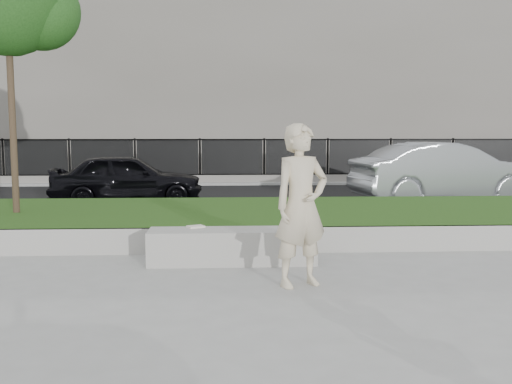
{
  "coord_description": "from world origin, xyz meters",
  "views": [
    {
      "loc": [
        0.34,
        -7.55,
        1.87
      ],
      "look_at": [
        0.78,
        1.2,
        0.93
      ],
      "focal_mm": 40.0,
      "sensor_mm": 36.0,
      "label": 1
    }
  ],
  "objects": [
    {
      "name": "far_pavement",
      "position": [
        0.0,
        13.0,
        0.06
      ],
      "size": [
        34.0,
        3.0,
        0.12
      ],
      "primitive_type": "cube",
      "color": "gray",
      "rests_on": "ground"
    },
    {
      "name": "car_dark",
      "position": [
        -2.19,
        6.89,
        0.68
      ],
      "size": [
        3.91,
        1.97,
        1.28
      ],
      "primitive_type": "imported",
      "rotation": [
        0.0,
        0.0,
        1.7
      ],
      "color": "black",
      "rests_on": "street"
    },
    {
      "name": "man",
      "position": [
        1.21,
        -0.83,
        0.98
      ],
      "size": [
        0.84,
        0.72,
        1.96
      ],
      "primitive_type": "imported",
      "rotation": [
        0.0,
        0.0,
        0.43
      ],
      "color": "beige",
      "rests_on": "ground"
    },
    {
      "name": "iron_fence",
      "position": [
        0.0,
        12.0,
        0.54
      ],
      "size": [
        32.0,
        0.3,
        1.5
      ],
      "color": "slate",
      "rests_on": "far_pavement"
    },
    {
      "name": "street",
      "position": [
        0.0,
        8.5,
        0.02
      ],
      "size": [
        34.0,
        7.0,
        0.04
      ],
      "primitive_type": "cube",
      "color": "black",
      "rests_on": "ground"
    },
    {
      "name": "grass_bank",
      "position": [
        0.0,
        3.0,
        0.2
      ],
      "size": [
        34.0,
        4.0,
        0.4
      ],
      "primitive_type": "cube",
      "color": "black",
      "rests_on": "ground"
    },
    {
      "name": "ground",
      "position": [
        0.0,
        0.0,
        0.0
      ],
      "size": [
        90.0,
        90.0,
        0.0
      ],
      "primitive_type": "plane",
      "color": "gray",
      "rests_on": "ground"
    },
    {
      "name": "car_silver",
      "position": [
        5.86,
        6.67,
        0.81
      ],
      "size": [
        4.87,
        2.36,
        1.54
      ],
      "primitive_type": "imported",
      "rotation": [
        0.0,
        0.0,
        1.73
      ],
      "color": "#909498",
      "rests_on": "street"
    },
    {
      "name": "book",
      "position": [
        -0.12,
        0.59,
        0.5
      ],
      "size": [
        0.28,
        0.25,
        0.03
      ],
      "primitive_type": "cube",
      "rotation": [
        0.0,
        0.0,
        0.46
      ],
      "color": "white",
      "rests_on": "stone_bench"
    },
    {
      "name": "grass_kerb",
      "position": [
        0.0,
        1.04,
        0.2
      ],
      "size": [
        34.0,
        0.08,
        0.4
      ],
      "primitive_type": "cube",
      "color": "#9D9B93",
      "rests_on": "ground"
    },
    {
      "name": "stone_bench",
      "position": [
        0.4,
        0.4,
        0.24
      ],
      "size": [
        2.36,
        0.59,
        0.48
      ],
      "primitive_type": "cube",
      "color": "#9D9B93",
      "rests_on": "ground"
    },
    {
      "name": "building_facade",
      "position": [
        0.0,
        20.0,
        5.0
      ],
      "size": [
        34.0,
        10.0,
        10.0
      ],
      "primitive_type": "cube",
      "color": "#6A665D",
      "rests_on": "ground"
    }
  ]
}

